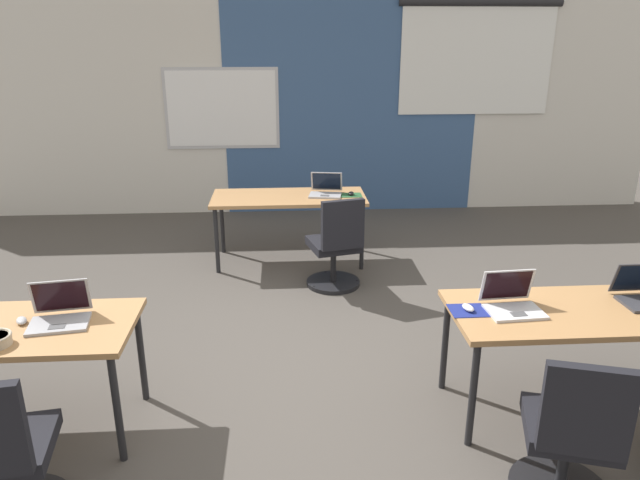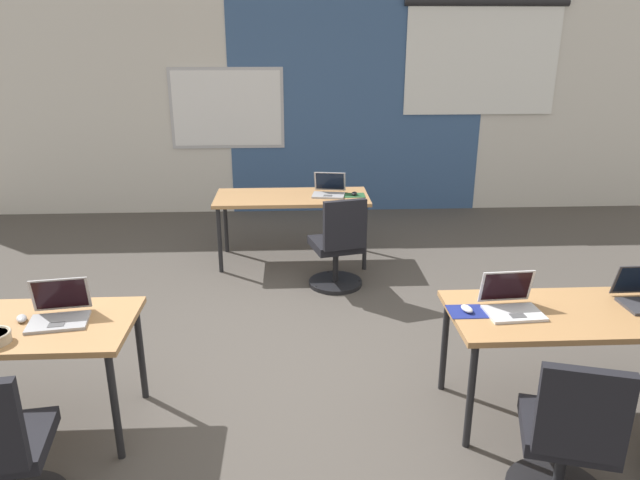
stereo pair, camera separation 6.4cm
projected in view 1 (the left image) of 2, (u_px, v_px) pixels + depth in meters
The scene contains 15 objects.
ground_plane at pixel (295, 369), 4.28m from camera, with size 24.00×24.00×0.00m.
back_wall_assembly at pixel (289, 107), 7.77m from camera, with size 10.00×0.27×2.80m.
desk_near_right at pixel (580, 318), 3.61m from camera, with size 1.60×0.70×0.72m.
desk_far_center at pixel (289, 201), 6.13m from camera, with size 1.60×0.70×0.72m.
laptop_far_right at pixel (326, 190), 6.14m from camera, with size 0.38×0.36×0.23m.
mousepad_far_right at pixel (351, 195), 6.14m from camera, with size 0.22×0.19×0.00m.
mouse_far_right at pixel (351, 193), 6.13m from camera, with size 0.08×0.11×0.03m.
chair_far_right at pixel (336, 251), 5.55m from camera, with size 0.54×0.59×0.92m.
laptop_near_left_inner at pixel (60, 314), 3.42m from camera, with size 0.37×0.33×0.23m.
mouse_near_left_inner at pixel (21, 321), 3.41m from camera, with size 0.09×0.11×0.03m.
chair_near_left_inner at pixel (2, 465), 2.78m from camera, with size 0.52×0.57×0.92m.
laptop_near_right_inner at pixel (512, 302), 3.57m from camera, with size 0.35×0.31×0.23m.
mousepad_near_right_inner at pixel (468, 311), 3.57m from camera, with size 0.22×0.19×0.00m.
mouse_near_right_inner at pixel (468, 308), 3.56m from camera, with size 0.08×0.11×0.03m.
chair_near_right_inner at pixel (571, 443), 2.93m from camera, with size 0.55×0.60×0.92m.
Camera 1 is at (-0.06, -3.73, 2.31)m, focal length 32.86 mm.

